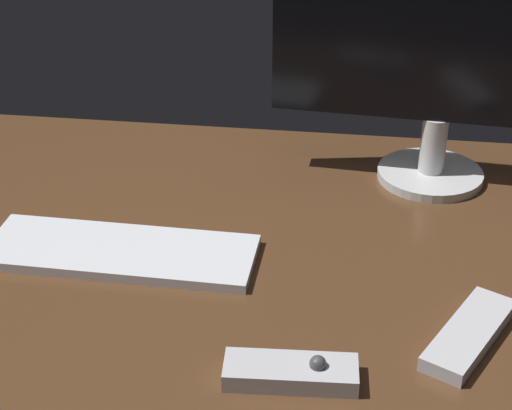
{
  "coord_description": "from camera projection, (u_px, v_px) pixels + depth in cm",
  "views": [
    {
      "loc": [
        9.42,
        -101.33,
        68.01
      ],
      "look_at": [
        -4.9,
        2.97,
        8.0
      ],
      "focal_mm": 59.22,
      "sensor_mm": 36.0,
      "label": 1
    }
  ],
  "objects": [
    {
      "name": "media_remote",
      "position": [
        292.0,
        372.0,
        0.97
      ],
      "size": [
        15.81,
        6.37,
        3.63
      ],
      "rotation": [
        0.0,
        0.0,
        0.06
      ],
      "color": "#B7B7BC",
      "rests_on": "desk"
    },
    {
      "name": "monitor",
      "position": [
        445.0,
        40.0,
        1.29
      ],
      "size": [
        53.55,
        17.47,
        42.27
      ],
      "rotation": [
        0.0,
        0.0,
        -0.07
      ],
      "color": "silver",
      "rests_on": "desk"
    },
    {
      "name": "desk",
      "position": [
        287.0,
        260.0,
        1.22
      ],
      "size": [
        140.0,
        84.0,
        2.0
      ],
      "primitive_type": "cube",
      "color": "#4C301C",
      "rests_on": "ground"
    },
    {
      "name": "tv_remote",
      "position": [
        469.0,
        334.0,
        1.03
      ],
      "size": [
        13.0,
        18.18,
        1.98
      ],
      "primitive_type": "cube",
      "rotation": [
        0.0,
        0.0,
        1.09
      ],
      "color": "#B7B7BC",
      "rests_on": "desk"
    },
    {
      "name": "keyboard",
      "position": [
        121.0,
        252.0,
        1.2
      ],
      "size": [
        38.67,
        13.92,
        1.43
      ],
      "primitive_type": "cube",
      "rotation": [
        0.0,
        0.0,
        -0.02
      ],
      "color": "silver",
      "rests_on": "desk"
    }
  ]
}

